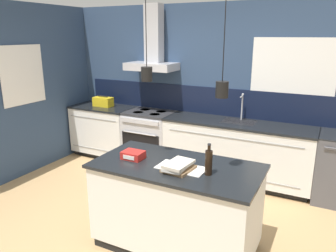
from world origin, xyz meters
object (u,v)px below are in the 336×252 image
red_supply_box (133,155)px  yellow_toolbox (103,102)px  oven_range (150,138)px  bottle_on_island (209,162)px  book_stack (178,166)px

red_supply_box → yellow_toolbox: (-1.85, 1.89, 0.04)m
oven_range → bottle_on_island: bearing=-48.0°
bottle_on_island → red_supply_box: bottle_on_island is taller
red_supply_box → oven_range: bearing=115.4°
red_supply_box → yellow_toolbox: yellow_toolbox is taller
oven_range → red_supply_box: red_supply_box is taller
bottle_on_island → book_stack: 0.30m
bottle_on_island → red_supply_box: bearing=178.3°
oven_range → red_supply_box: size_ratio=4.23×
bottle_on_island → yellow_toolbox: size_ratio=0.87×
bottle_on_island → book_stack: bottle_on_island is taller
book_stack → red_supply_box: book_stack is taller
book_stack → yellow_toolbox: yellow_toolbox is taller
book_stack → yellow_toolbox: 3.09m
oven_range → red_supply_box: (0.90, -1.89, 0.49)m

